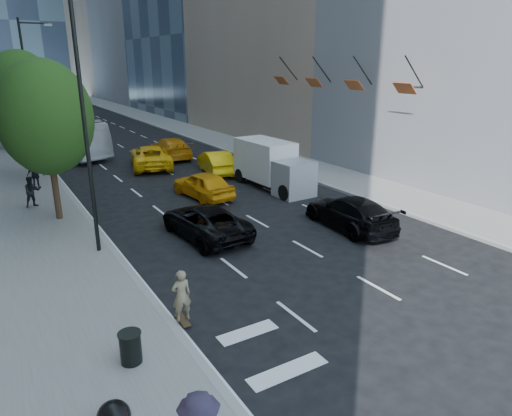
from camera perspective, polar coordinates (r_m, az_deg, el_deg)
ground at (r=18.58m, az=3.95°, el=-5.74°), size 160.00×160.00×0.00m
sidewalk_right at (r=48.71m, az=-6.88°, el=9.14°), size 4.00×120.00×0.15m
lamp_near at (r=18.27m, az=-20.30°, el=11.72°), size 2.13×0.22×10.00m
lamp_far at (r=36.06m, az=-26.35°, el=13.57°), size 2.13×0.22×10.00m
tree_near at (r=23.13m, az=-24.80°, el=10.18°), size 4.20×4.20×7.46m
tree_mid at (r=33.02m, az=-27.20°, el=12.34°), size 4.50×4.50×7.99m
tree_far at (r=46.01m, az=-28.58°, el=12.34°), size 3.90×3.90×6.92m
traffic_signal at (r=54.05m, az=-28.24°, el=12.50°), size 2.48×0.53×5.20m
facade_flags at (r=31.50m, az=9.81°, el=15.41°), size 1.85×13.30×2.05m
skateboarder at (r=13.79m, az=-9.29°, el=-11.15°), size 0.60×0.41×1.61m
black_sedan_lincoln at (r=20.20m, az=-6.37°, el=-1.66°), size 2.68×5.25×1.42m
black_sedan_mercedes at (r=21.54m, az=11.63°, el=-0.54°), size 2.54×5.36×1.51m
taxi_a at (r=26.03m, az=-6.63°, el=2.93°), size 2.33×4.64×1.51m
taxi_b at (r=31.74m, az=-5.01°, el=5.76°), size 2.56×4.95×1.55m
taxi_c at (r=34.15m, az=-13.02°, el=6.29°), size 4.07×6.31×1.62m
taxi_d at (r=37.27m, az=-10.65°, el=7.39°), size 2.55×5.65×1.61m
city_bus at (r=40.88m, az=-24.05°, el=8.26°), size 7.07×11.94×3.28m
box_truck at (r=27.75m, az=2.02°, el=5.42°), size 2.35×5.95×2.81m
pedestrian_a at (r=26.41m, az=-26.22°, el=1.84°), size 0.89×0.76×1.61m
pedestrian_b at (r=30.06m, az=-25.83°, el=3.70°), size 1.04×0.78×1.65m
trash_can at (r=12.42m, az=-15.40°, el=-16.53°), size 0.54×0.54×0.81m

